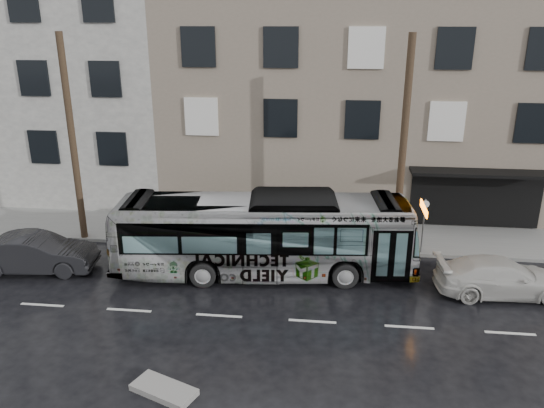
% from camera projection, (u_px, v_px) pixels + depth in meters
% --- Properties ---
extents(ground, '(120.00, 120.00, 0.00)m').
position_uv_depth(ground, '(232.00, 282.00, 20.50)').
color(ground, black).
rests_on(ground, ground).
extents(sidewalk, '(90.00, 3.60, 0.15)m').
position_uv_depth(sidewalk, '(251.00, 232.00, 25.07)').
color(sidewalk, gray).
rests_on(sidewalk, ground).
extents(building_taupe, '(20.00, 12.00, 11.00)m').
position_uv_depth(building_taupe, '(357.00, 95.00, 30.06)').
color(building_taupe, gray).
rests_on(building_taupe, ground).
extents(utility_pole_front, '(0.30, 0.30, 9.00)m').
position_uv_depth(utility_pole_front, '(403.00, 149.00, 21.37)').
color(utility_pole_front, '#3F301F').
rests_on(utility_pole_front, sidewalk).
extents(utility_pole_rear, '(0.30, 0.30, 9.00)m').
position_uv_depth(utility_pole_rear, '(72.00, 141.00, 22.85)').
color(utility_pole_rear, '#3F301F').
rests_on(utility_pole_rear, sidewalk).
extents(sign_post, '(0.06, 0.06, 2.40)m').
position_uv_depth(sign_post, '(423.00, 226.00, 22.34)').
color(sign_post, slate).
rests_on(sign_post, sidewalk).
extents(bus, '(11.93, 3.88, 3.26)m').
position_uv_depth(bus, '(264.00, 235.00, 20.69)').
color(bus, '#B2B2B2').
rests_on(bus, ground).
extents(white_sedan, '(4.83, 2.25, 1.37)m').
position_uv_depth(white_sedan, '(501.00, 277.00, 19.40)').
color(white_sedan, beige).
rests_on(white_sedan, ground).
extents(dark_sedan, '(4.83, 2.19, 1.54)m').
position_uv_depth(dark_sedan, '(36.00, 253.00, 21.14)').
color(dark_sedan, black).
rests_on(dark_sedan, ground).
extents(slush_pile, '(1.97, 1.43, 0.18)m').
position_uv_depth(slush_pile, '(164.00, 390.00, 14.41)').
color(slush_pile, gray).
rests_on(slush_pile, ground).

